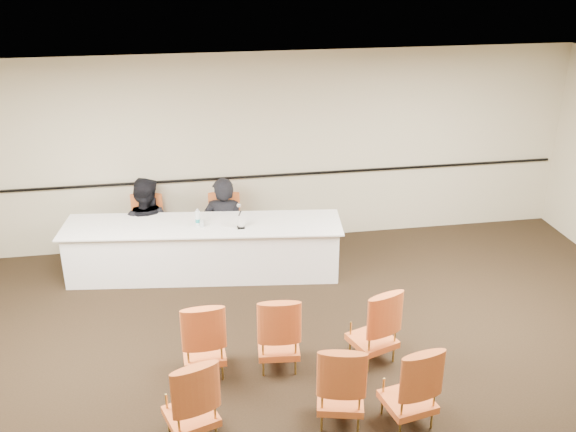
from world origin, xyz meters
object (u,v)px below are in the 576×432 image
object	(u,v)px
coffee_cup	(241,223)
aud_chair_front_right	(373,324)
panelist_second	(147,231)
drinking_glass	(202,224)
panelist_main_chair	(224,227)
panel_table	(204,249)
aud_chair_front_left	(203,336)
panelist_main	(225,233)
aud_chair_back_right	(409,383)
water_bottle	(198,217)
aud_chair_back_left	(190,397)
aud_chair_back_mid	(341,381)
microphone	(241,218)
panelist_second_chair	(146,228)
aud_chair_front_mid	(278,330)

from	to	relation	value
coffee_cup	aud_chair_front_right	xyz separation A→B (m)	(1.27, -2.19, -0.38)
panelist_second	drinking_glass	xyz separation A→B (m)	(0.82, -0.77, 0.41)
panelist_main_chair	panelist_second	xyz separation A→B (m)	(-1.16, 0.14, -0.04)
panel_table	aud_chair_front_left	distance (m)	2.33
panelist_main	aud_chair_back_right	world-z (taller)	panelist_main
panelist_second	water_bottle	world-z (taller)	panelist_second
panelist_main	coffee_cup	xyz separation A→B (m)	(0.19, -0.74, 0.48)
aud_chair_front_right	aud_chair_back_left	distance (m)	2.30
aud_chair_back_mid	aud_chair_back_left	bearing A→B (deg)	-166.86
water_bottle	aud_chair_back_right	distance (m)	3.98
panelist_main	microphone	xyz separation A→B (m)	(0.18, -0.76, 0.57)
panelist_second_chair	aud_chair_back_mid	bearing A→B (deg)	-56.33
panelist_second_chair	microphone	distance (m)	1.69
panelist_main	panelist_main_chair	xyz separation A→B (m)	(0.00, 0.00, 0.10)
drinking_glass	aud_chair_front_left	bearing A→B (deg)	-92.93
aud_chair_front_right	aud_chair_back_left	bearing A→B (deg)	-175.63
drinking_glass	coffee_cup	distance (m)	0.55
panelist_second_chair	aud_chair_front_right	world-z (taller)	same
panelist_second	water_bottle	distance (m)	1.14
panelist_main_chair	aud_chair_back_mid	world-z (taller)	same
panelist_second_chair	coffee_cup	world-z (taller)	panelist_second_chair
panelist_second_chair	aud_chair_front_mid	world-z (taller)	same
water_bottle	aud_chair_front_left	world-z (taller)	water_bottle
water_bottle	aud_chair_front_right	size ratio (longest dim) A/B	0.25
panelist_second	microphone	xyz separation A→B (m)	(1.35, -0.91, 0.51)
aud_chair_front_mid	aud_chair_front_right	bearing A→B (deg)	2.90
aud_chair_front_mid	aud_chair_back_mid	distance (m)	1.09
aud_chair_front_mid	aud_chair_back_left	world-z (taller)	same
panelist_main_chair	panelist_second_chair	xyz separation A→B (m)	(-1.16, 0.14, 0.00)
panelist_second_chair	aud_chair_back_right	world-z (taller)	same
aud_chair_back_right	water_bottle	bearing A→B (deg)	107.68
microphone	aud_chair_front_right	world-z (taller)	microphone
coffee_cup	microphone	bearing A→B (deg)	-110.86
aud_chair_front_left	panel_table	bearing A→B (deg)	84.93
drinking_glass	aud_chair_back_mid	size ratio (longest dim) A/B	0.11
panelist_main_chair	aud_chair_back_right	world-z (taller)	same
microphone	aud_chair_back_right	xyz separation A→B (m)	(1.32, -3.25, -0.47)
panelist_main_chair	panel_table	bearing A→B (deg)	-115.14
panelist_main_chair	aud_chair_front_right	world-z (taller)	same
panelist_main	water_bottle	world-z (taller)	panelist_main
aud_chair_front_left	panelist_second_chair	bearing A→B (deg)	101.07
panelist_main_chair	aud_chair_front_right	bearing A→B (deg)	-56.45
panelist_second_chair	aud_chair_back_left	xyz separation A→B (m)	(0.53, -4.01, 0.00)
panel_table	panelist_second	bearing A→B (deg)	147.39
water_bottle	coffee_cup	distance (m)	0.62
panel_table	aud_chair_back_right	size ratio (longest dim) A/B	4.13
panelist_second_chair	microphone	size ratio (longest dim) A/B	3.03
microphone	aud_chair_back_mid	xyz separation A→B (m)	(0.67, -3.11, -0.47)
panelist_second	aud_chair_front_left	xyz separation A→B (m)	(0.70, -3.01, 0.04)
panelist_main	water_bottle	distance (m)	0.86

